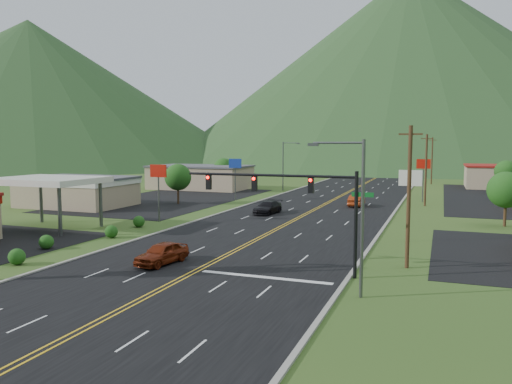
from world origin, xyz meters
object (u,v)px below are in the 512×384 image
(traffic_signal, at_px, (296,195))
(streetlight_east, at_px, (357,207))
(gas_canopy, at_px, (49,182))
(car_red_near, at_px, (162,254))
(car_red_far, at_px, (357,201))
(car_dark_mid, at_px, (268,208))
(streetlight_west, at_px, (285,163))

(traffic_signal, xyz_separation_m, streetlight_east, (4.70, -4.00, -0.15))
(gas_canopy, bearing_deg, traffic_signal, -15.70)
(traffic_signal, relative_size, gas_canopy, 1.31)
(streetlight_east, xyz_separation_m, car_red_near, (-14.43, 2.83, -4.39))
(streetlight_east, relative_size, car_red_far, 1.89)
(traffic_signal, xyz_separation_m, gas_canopy, (-28.48, 8.00, -0.46))
(traffic_signal, height_order, gas_canopy, traffic_signal)
(streetlight_east, height_order, car_red_near, streetlight_east)
(streetlight_east, distance_m, car_dark_mid, 34.10)
(traffic_signal, height_order, car_red_far, traffic_signal)
(streetlight_west, distance_m, car_red_far, 25.22)
(car_dark_mid, bearing_deg, streetlight_west, 108.24)
(car_red_near, height_order, car_dark_mid, car_red_near)
(traffic_signal, distance_m, car_dark_mid, 28.55)
(gas_canopy, distance_m, car_dark_mid, 25.36)
(traffic_signal, relative_size, streetlight_east, 1.46)
(gas_canopy, distance_m, car_red_far, 39.75)
(car_dark_mid, bearing_deg, car_red_near, -82.38)
(traffic_signal, distance_m, gas_canopy, 29.59)
(traffic_signal, distance_m, car_red_far, 37.58)
(car_dark_mid, distance_m, car_red_far, 14.55)
(gas_canopy, height_order, car_red_near, gas_canopy)
(streetlight_east, bearing_deg, streetlight_west, 110.86)
(gas_canopy, bearing_deg, streetlight_west, 77.87)
(car_red_near, bearing_deg, streetlight_west, 107.12)
(streetlight_east, height_order, car_red_far, streetlight_east)
(streetlight_west, distance_m, car_dark_mid, 31.21)
(traffic_signal, relative_size, car_dark_mid, 2.46)
(car_dark_mid, bearing_deg, streetlight_east, -57.40)
(streetlight_west, distance_m, gas_canopy, 49.10)
(gas_canopy, height_order, car_dark_mid, gas_canopy)
(car_red_near, distance_m, car_dark_mid, 27.14)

